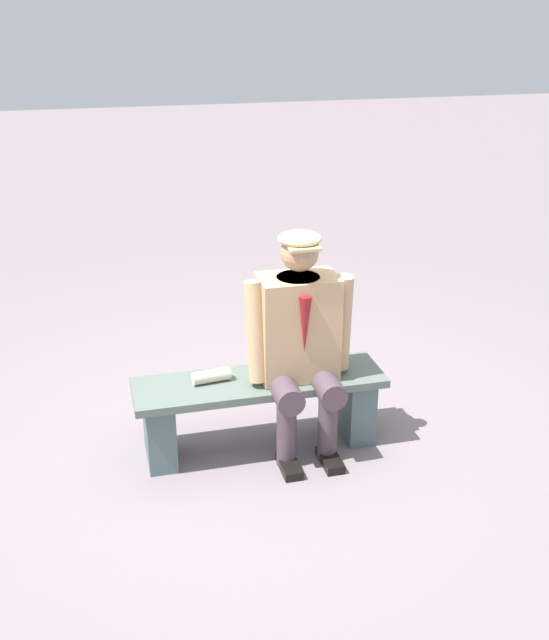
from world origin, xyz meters
name	(u,v)px	position (x,y,z in m)	size (l,w,h in m)	color
ground_plane	(260,445)	(0.00, 0.00, 0.00)	(30.00, 30.00, 0.00)	slate
bench	(260,404)	(0.00, 0.00, 0.28)	(1.41, 0.40, 0.43)	#55645C
seated_man	(300,338)	(-0.22, 0.05, 0.68)	(0.60, 0.54, 1.28)	tan
rolled_magazine	(211,376)	(0.26, -0.03, 0.47)	(0.07, 0.07, 0.21)	beige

